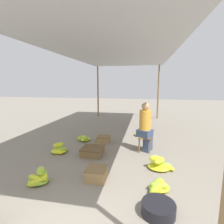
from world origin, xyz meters
The scene contains 15 objects.
canopy_post_back_left centered at (-1.61, 8.30, 1.38)m, with size 0.08×0.08×2.75m, color olive.
canopy_post_back_right centered at (1.61, 8.30, 1.38)m, with size 0.08×0.08×2.75m, color olive.
canopy_tarp centered at (0.00, 4.30, 2.77)m, with size 3.63×8.40×0.04m, color #B2B2B7.
stool centered at (0.99, 3.53, 0.34)m, with size 0.34×0.34×0.42m.
vendor_seated centered at (1.00, 3.54, 0.69)m, with size 0.46×0.46×1.32m.
basin_black centered at (1.20, 1.22, 0.08)m, with size 0.47×0.47×0.17m.
banana_pile_left_0 centered at (-0.89, 1.61, 0.10)m, with size 0.44×0.48×0.26m.
banana_pile_left_1 centered at (-1.23, 3.00, 0.09)m, with size 0.43×0.45×0.27m.
banana_pile_left_2 centered at (-0.95, 4.07, 0.07)m, with size 0.49×0.49×0.16m.
banana_pile_right_0 centered at (1.32, 2.60, 0.10)m, with size 0.58×0.53×0.29m.
banana_pile_right_1 centered at (1.24, 1.79, 0.08)m, with size 0.37×0.50×0.18m.
banana_pile_right_2 centered at (0.87, 4.96, 0.08)m, with size 0.50×0.44×0.23m.
crate_near centered at (0.11, 1.92, 0.12)m, with size 0.38×0.38×0.24m.
crate_mid centered at (-0.27, 4.05, 0.10)m, with size 0.39×0.39×0.19m.
crate_far centered at (-0.31, 3.02, 0.10)m, with size 0.54×0.54×0.20m.
Camera 1 is at (0.98, -1.05, 1.81)m, focal length 28.00 mm.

